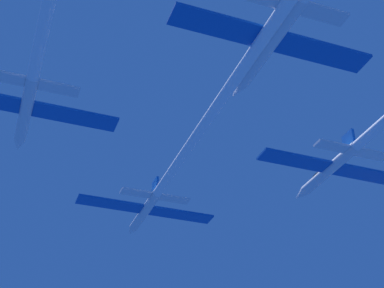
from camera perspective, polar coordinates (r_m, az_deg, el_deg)
The scene contains 1 object.
jet_lead at distance 59.51m, azimuth 1.17°, elevation 1.87°, with size 18.35×69.53×3.04m.
Camera 1 is at (-18.83, -68.17, -33.49)m, focal length 54.06 mm.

